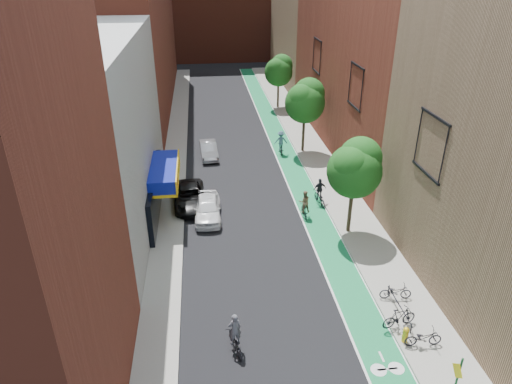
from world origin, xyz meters
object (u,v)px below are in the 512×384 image
object	(u,v)px
parked_car_white	(208,208)
parked_car_black	(190,196)
cyclist_lead	(235,339)
cyclist_lane_near	(304,206)
cyclist_lane_far	(281,143)
fire_hydrant	(405,334)
cyclist_lane_mid	(320,195)
parked_car_silver	(209,150)

from	to	relation	value
parked_car_white	parked_car_black	bearing A→B (deg)	124.07
parked_car_black	cyclist_lead	size ratio (longest dim) A/B	2.50
cyclist_lane_near	cyclist_lead	bearing A→B (deg)	62.88
parked_car_black	cyclist_lead	xyz separation A→B (m)	(2.13, -14.07, -0.03)
parked_car_white	cyclist_lane_far	world-z (taller)	cyclist_lane_far
cyclist_lane_far	fire_hydrant	xyz separation A→B (m)	(1.77, -23.51, -0.41)
parked_car_white	cyclist_lead	size ratio (longest dim) A/B	2.17
cyclist_lane_mid	fire_hydrant	size ratio (longest dim) A/B	2.40
parked_car_silver	cyclist_lane_mid	size ratio (longest dim) A/B	2.08
parked_car_silver	fire_hydrant	bearing A→B (deg)	-74.25
parked_car_silver	cyclist_lead	bearing A→B (deg)	-92.33
parked_car_black	cyclist_lane_near	distance (m)	8.23
cyclist_lane_near	cyclist_lane_far	size ratio (longest dim) A/B	0.90
parked_car_white	cyclist_lane_mid	world-z (taller)	cyclist_lane_mid
cyclist_lane_near	cyclist_lane_mid	distance (m)	2.26
parked_car_white	cyclist_lead	bearing A→B (deg)	-84.23
parked_car_white	cyclist_lead	xyz separation A→B (m)	(0.89, -12.12, -0.07)
parked_car_white	cyclist_lane_far	distance (m)	12.83
parked_car_white	cyclist_lane_near	bearing A→B (deg)	-4.21
cyclist_lead	cyclist_lane_near	bearing A→B (deg)	-130.33
parked_car_white	cyclist_lane_near	distance (m)	6.59
cyclist_lane_near	cyclist_lane_far	distance (m)	11.49
cyclist_lane_mid	cyclist_lane_far	xyz separation A→B (m)	(-1.17, 9.80, 0.28)
cyclist_lead	cyclist_lane_mid	world-z (taller)	cyclist_lead
parked_car_black	parked_car_silver	bearing A→B (deg)	74.57
cyclist_lane_mid	cyclist_lane_far	bearing A→B (deg)	-91.36
parked_car_white	parked_car_silver	bearing A→B (deg)	89.68
parked_car_black	fire_hydrant	xyz separation A→B (m)	(9.90, -14.64, -0.11)
parked_car_white	fire_hydrant	distance (m)	15.37
cyclist_lane_far	fire_hydrant	size ratio (longest dim) A/B	2.63
parked_car_black	cyclist_lane_mid	bearing A→B (deg)	-10.93
parked_car_silver	cyclist_lane_near	distance (m)	13.08
parked_car_white	parked_car_silver	size ratio (longest dim) A/B	1.06
cyclist_lead	cyclist_lane_mid	distance (m)	14.97
cyclist_lane_near	fire_hydrant	xyz separation A→B (m)	(2.10, -12.03, -0.25)
cyclist_lead	cyclist_lane_mid	size ratio (longest dim) A/B	1.02
parked_car_white	fire_hydrant	xyz separation A→B (m)	(8.66, -12.69, -0.16)
parked_car_silver	cyclist_lead	size ratio (longest dim) A/B	2.03
parked_car_black	cyclist_lane_far	distance (m)	12.04
parked_car_white	cyclist_lane_near	size ratio (longest dim) A/B	2.24
parked_car_silver	cyclist_lane_near	bearing A→B (deg)	-65.37
parked_car_white	cyclist_lane_far	size ratio (longest dim) A/B	2.03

